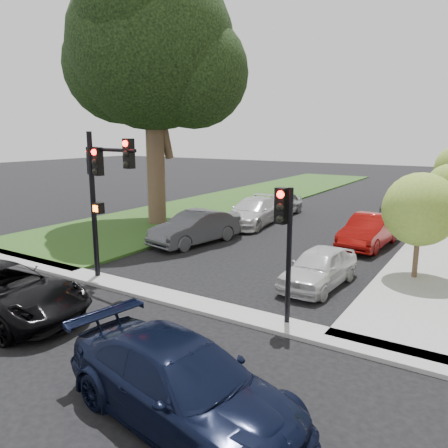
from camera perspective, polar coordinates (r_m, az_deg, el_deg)
The scene contains 16 objects.
ground at distance 13.05m, azimuth -12.08°, elevation -12.48°, with size 140.00×140.00×0.00m, color black.
grass_strip at distance 37.18m, azimuth 3.90°, elevation 3.63°, with size 8.00×44.00×0.12m, color #2A531C.
sidewalk_cross at distance 14.40m, azimuth -6.47°, elevation -9.66°, with size 60.00×1.00×0.12m, color #989898.
eucalyptus at distance 26.17m, azimuth -9.50°, elevation 21.84°, with size 10.28×9.33×14.57m.
small_tree_a at distance 17.08m, azimuth 24.25°, elevation 1.74°, with size 2.64×2.64×3.96m.
traffic_signal_main at distance 15.99m, azimuth -15.79°, elevation 5.59°, with size 2.63×0.68×5.37m.
traffic_signal_secondary at distance 11.89m, azimuth 7.96°, elevation -0.87°, with size 0.52×0.42×3.90m.
car_cross_far at distance 8.61m, azimuth -5.53°, elevation -20.02°, with size 2.17×5.33×1.55m, color black.
car_parked_0 at distance 15.75m, azimuth 12.30°, elevation -5.53°, with size 1.64×4.06×1.38m, color silver.
car_parked_1 at distance 21.76m, azimuth 18.45°, elevation -0.86°, with size 1.64×4.70×1.55m, color maroon.
car_parked_2 at distance 27.38m, azimuth 22.00°, elevation 1.21°, with size 2.30×4.98×1.38m, color #3F4247.
car_parked_3 at distance 34.11m, azimuth 24.36°, elevation 3.11°, with size 1.86×4.62×1.57m, color maroon.
car_parked_4 at distance 40.33m, azimuth 25.10°, elevation 4.06°, with size 1.88×4.62×1.34m, color #999BA0.
car_parked_5 at distance 21.27m, azimuth -3.80°, elevation -0.48°, with size 1.69×4.85×1.60m, color #3F4247.
car_parked_6 at distance 25.58m, azimuth 3.81°, elevation 1.58°, with size 2.21×5.44×1.58m, color silver.
car_parked_7 at distance 29.06m, azimuth 7.53°, elevation 2.62°, with size 1.74×4.33×1.48m, color #999BA0.
Camera 1 is at (8.45, -8.41, 5.30)m, focal length 35.00 mm.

